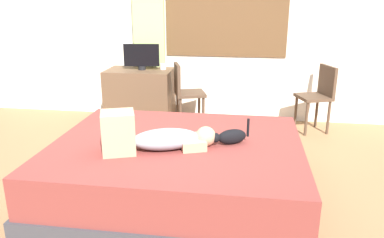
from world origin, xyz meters
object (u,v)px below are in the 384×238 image
Objects in this scene: bed at (178,167)px; chair_spare at (319,93)px; desk at (140,96)px; person_lying at (154,137)px; cat at (230,137)px; chair_by_desk at (185,90)px; tv_monitor at (142,56)px; cup at (163,67)px.

chair_spare is (1.50, 1.91, 0.27)m from bed.
chair_spare is (2.39, -0.04, 0.14)m from desk.
person_lying is 2.83× the size of cat.
person_lying is 2.02m from chair_by_desk.
tv_monitor is at bearing 124.00° from cat.
chair_spare is at bearing 3.14° from chair_by_desk.
person_lying reaches higher than desk.
person_lying is 1.08× the size of chair_by_desk.
chair_by_desk is (-0.24, 1.82, 0.27)m from bed.
cat is 0.38× the size of chair_spare.
cat is at bearing -68.91° from chair_by_desk.
cup is at bearing 100.62° from person_lying.
tv_monitor is (-0.70, 2.16, 0.32)m from person_lying.
desk is at bearing 168.04° from chair_by_desk.
chair_spare is at bearing -1.05° from desk.
tv_monitor is (0.04, 0.00, 0.55)m from desk.
tv_monitor is 0.56× the size of chair_by_desk.
desk is (-0.89, 1.95, 0.13)m from bed.
desk is at bearing 180.00° from tv_monitor.
cat is at bearing -118.75° from chair_spare.
desk reaches higher than cat.
cup is 0.10× the size of chair_by_desk.
cat is at bearing -55.18° from desk.
chair_by_desk and chair_spare have the same top height.
bed is 0.55m from cat.
cup is at bearing 176.63° from chair_spare.
chair_by_desk is at bearing -11.96° from desk.
person_lying is 0.65m from cat.
cat is 2.37m from tv_monitor.
tv_monitor is 0.56× the size of chair_spare.
cat is at bearing -62.90° from cup.
chair_spare is (2.07, -0.12, -0.27)m from cup.
chair_by_desk is (0.61, -0.14, -0.41)m from tv_monitor.
chair_by_desk is at bearing -176.86° from chair_spare.
cup is 0.10× the size of chair_spare.
desk is 1.05× the size of chair_by_desk.
person_lying is 2.69m from chair_spare.
cat is 2.28m from cup.
cup is (-1.03, 2.02, 0.22)m from cat.
chair_by_desk is at bearing -32.69° from cup.
bed is at bearing -128.07° from chair_spare.
cup reaches higher than desk.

